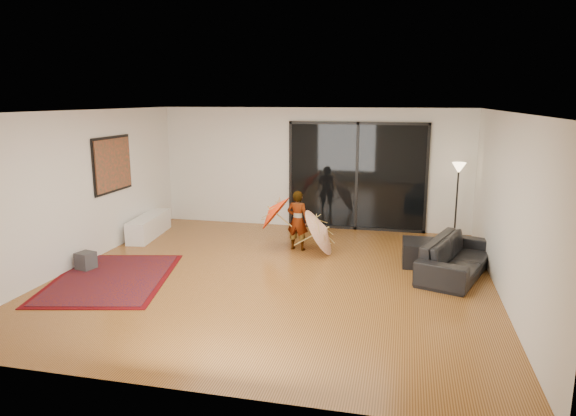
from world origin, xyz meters
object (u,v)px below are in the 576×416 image
(sofa, at_px, (457,257))
(media_console, at_px, (149,226))
(child, at_px, (298,220))
(ottoman, at_px, (424,253))

(sofa, bearing_deg, media_console, 99.84)
(media_console, xyz_separation_m, sofa, (6.20, -1.07, 0.08))
(sofa, xyz_separation_m, child, (-2.90, 0.81, 0.28))
(media_console, relative_size, ottoman, 2.17)
(ottoman, xyz_separation_m, child, (-2.37, 0.41, 0.37))
(media_console, relative_size, sofa, 0.78)
(ottoman, relative_size, child, 0.63)
(media_console, xyz_separation_m, child, (3.30, -0.26, 0.36))
(sofa, distance_m, ottoman, 0.67)
(media_console, bearing_deg, child, -11.23)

